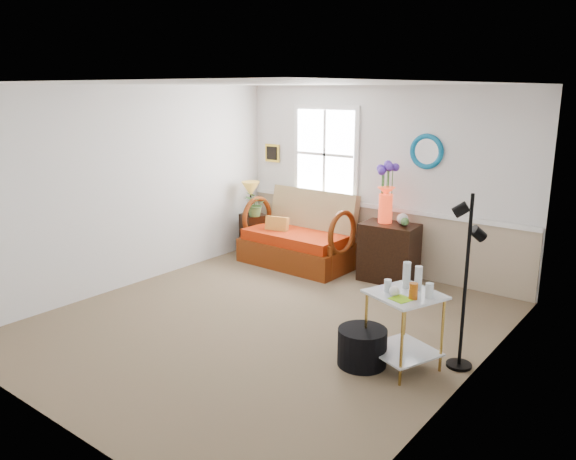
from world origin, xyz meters
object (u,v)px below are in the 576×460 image
Objects in this scene: floor_lamp at (466,283)px; loveseat at (298,229)px; side_table at (403,331)px; ottoman at (362,347)px; lamp_stand at (254,234)px; cabinet at (389,253)px.

loveseat is at bearing 129.44° from floor_lamp.
side_table is 0.72m from floor_lamp.
floor_lamp is 1.13m from ottoman.
lamp_stand is at bearing 177.34° from loveseat.
side_table reaches higher than lamp_stand.
floor_lamp is at bearing 38.94° from side_table.
cabinet is at bearing 2.60° from lamp_stand.
loveseat is at bearing -177.41° from cabinet.
cabinet is 2.50m from floor_lamp.
lamp_stand is at bearing 134.30° from floor_lamp.
ottoman is at bearing -167.86° from floor_lamp.
lamp_stand is 1.33× the size of ottoman.
cabinet reaches higher than ottoman.
floor_lamp is 3.56× the size of ottoman.
cabinet is at bearing 110.51° from floor_lamp.
cabinet is at bearing 120.96° from side_table.
floor_lamp is (0.42, 0.34, 0.46)m from side_table.
lamp_stand reaches higher than ottoman.
ottoman is at bearing -41.05° from loveseat.
ottoman is (0.95, -2.31, -0.22)m from cabinet.
lamp_stand is 4.14m from side_table.
loveseat reaches higher than cabinet.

